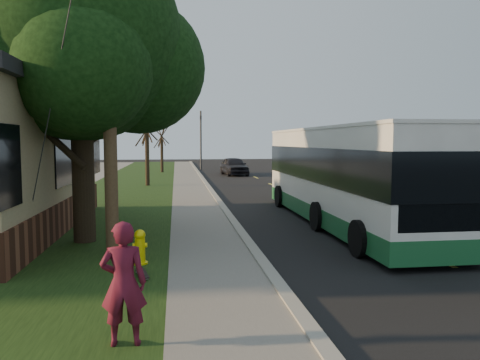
% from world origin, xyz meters
% --- Properties ---
extents(ground, '(120.00, 120.00, 0.00)m').
position_xyz_m(ground, '(0.00, 0.00, 0.00)').
color(ground, black).
rests_on(ground, ground).
extents(road, '(8.00, 80.00, 0.01)m').
position_xyz_m(road, '(4.00, 10.00, 0.01)').
color(road, black).
rests_on(road, ground).
extents(curb, '(0.25, 80.00, 0.12)m').
position_xyz_m(curb, '(0.00, 10.00, 0.06)').
color(curb, gray).
rests_on(curb, ground).
extents(sidewalk, '(2.00, 80.00, 0.08)m').
position_xyz_m(sidewalk, '(-1.00, 10.00, 0.04)').
color(sidewalk, slate).
rests_on(sidewalk, ground).
extents(grass_verge, '(5.00, 80.00, 0.07)m').
position_xyz_m(grass_verge, '(-4.50, 10.00, 0.04)').
color(grass_verge, black).
rests_on(grass_verge, ground).
extents(fire_hydrant, '(0.32, 0.32, 0.74)m').
position_xyz_m(fire_hydrant, '(-2.60, 0.00, 0.43)').
color(fire_hydrant, yellow).
rests_on(fire_hydrant, grass_verge).
extents(utility_pole, '(2.86, 3.21, 9.07)m').
position_xyz_m(utility_pole, '(-3.31, 0.99, 4.63)').
color(utility_pole, '#473321').
rests_on(utility_pole, ground).
extents(leafy_tree, '(6.30, 6.00, 7.80)m').
position_xyz_m(leafy_tree, '(-4.17, 2.65, 5.17)').
color(leafy_tree, black).
rests_on(leafy_tree, grass_verge).
extents(bare_tree_near, '(1.38, 1.21, 4.31)m').
position_xyz_m(bare_tree_near, '(-3.50, 18.00, 2.15)').
color(bare_tree_near, black).
rests_on(bare_tree_near, grass_verge).
extents(bare_tree_far, '(1.38, 1.21, 4.03)m').
position_xyz_m(bare_tree_far, '(-3.00, 30.00, 2.00)').
color(bare_tree_far, black).
rests_on(bare_tree_far, grass_verge).
extents(traffic_signal, '(0.18, 0.22, 5.50)m').
position_xyz_m(traffic_signal, '(0.50, 34.00, 3.16)').
color(traffic_signal, '#2D2D30').
rests_on(traffic_signal, ground).
extents(transit_bus, '(2.64, 11.47, 3.10)m').
position_xyz_m(transit_bus, '(3.54, 4.33, 1.65)').
color(transit_bus, silver).
rests_on(transit_bus, ground).
extents(skateboarder, '(0.59, 0.39, 1.60)m').
position_xyz_m(skateboarder, '(-2.50, -4.00, 0.87)').
color(skateboarder, '#511023').
rests_on(skateboarder, grass_verge).
extents(skateboard_main, '(0.33, 0.76, 0.07)m').
position_xyz_m(skateboard_main, '(-2.50, -0.93, 0.12)').
color(skateboard_main, black).
rests_on(skateboard_main, grass_verge).
extents(distant_car, '(2.11, 4.38, 1.44)m').
position_xyz_m(distant_car, '(2.72, 26.63, 0.72)').
color(distant_car, black).
rests_on(distant_car, ground).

